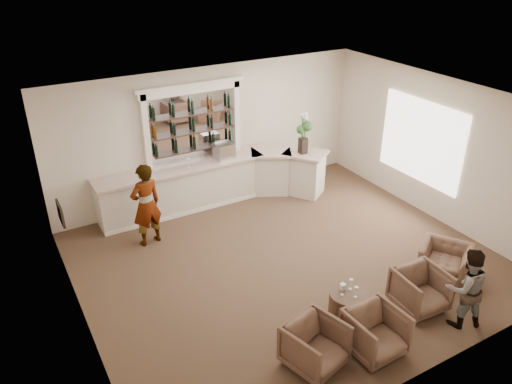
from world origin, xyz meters
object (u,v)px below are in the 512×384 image
cocktail_table (347,305)px  guest (466,288)px  armchair_center (375,332)px  armchair_far (445,260)px  flower_vase (304,130)px  bar_counter (216,182)px  sommelier (146,205)px  armchair_right (420,290)px  armchair_left (315,345)px  espresso_machine (224,151)px

cocktail_table → guest: size_ratio=0.44×
cocktail_table → armchair_center: bearing=-100.1°
armchair_far → flower_vase: size_ratio=0.90×
cocktail_table → armchair_center: armchair_center is taller
bar_counter → sommelier: size_ratio=3.10×
flower_vase → armchair_right: bearing=-98.4°
armchair_left → armchair_center: bearing=-28.5°
sommelier → armchair_right: (3.46, -4.45, -0.54)m
bar_counter → armchair_far: 5.53m
armchair_center → armchair_right: (1.42, 0.41, -0.00)m
armchair_right → espresso_machine: espresso_machine is taller
guest → flower_vase: 5.47m
espresso_machine → armchair_right: bearing=-81.6°
sommelier → armchair_left: bearing=91.6°
cocktail_table → espresso_machine: bearing=88.5°
armchair_far → flower_vase: 4.50m
sommelier → armchair_far: 6.13m
bar_counter → cocktail_table: bearing=-88.3°
armchair_left → espresso_machine: 5.80m
armchair_center → cocktail_table: bearing=78.0°
armchair_left → bar_counter: bearing=64.9°
armchair_right → espresso_machine: (-1.14, 5.40, 0.95)m
cocktail_table → sommelier: (-2.19, 4.01, 0.67)m
armchair_left → espresso_machine: (1.27, 5.58, 0.95)m
espresso_machine → bar_counter: bearing=-173.3°
armchair_center → flower_vase: flower_vase is taller
sommelier → armchair_center: 5.30m
armchair_far → flower_vase: (-0.48, 4.25, 1.43)m
sommelier → guest: sommelier is taller
guest → espresso_machine: size_ratio=3.32×
armchair_far → espresso_machine: (-2.32, 4.92, 1.02)m
sommelier → guest: bearing=115.3°
armchair_far → bar_counter: bearing=175.2°
guest → bar_counter: bearing=-52.5°
armchair_left → flower_vase: flower_vase is taller
sommelier → espresso_machine: 2.54m
armchair_left → armchair_center: same height
sommelier → armchair_left: sommelier is taller
cocktail_table → bar_counter: bearing=91.7°
guest → flower_vase: (0.39, 5.37, 1.00)m
cocktail_table → flower_vase: (1.97, 4.29, 1.49)m
bar_counter → armchair_left: size_ratio=6.77×
sommelier → armchair_far: (4.63, -3.97, -0.61)m
armchair_left → flower_vase: bearing=42.7°
armchair_left → espresso_machine: espresso_machine is taller
bar_counter → flower_vase: 2.49m
bar_counter → espresso_machine: (0.28, 0.05, 0.76)m
flower_vase → armchair_center: bearing=-112.4°
armchair_center → flower_vase: size_ratio=0.80×
armchair_center → armchair_far: 2.75m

